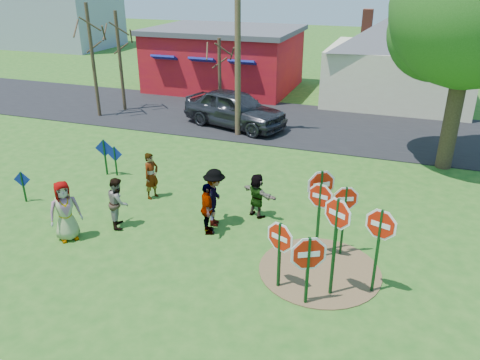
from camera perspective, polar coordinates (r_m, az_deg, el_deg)
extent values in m
plane|color=#235919|center=(14.73, -7.10, -5.42)|extent=(120.00, 120.00, 0.00)
cube|color=black|center=(24.71, 4.72, 7.10)|extent=(120.00, 7.50, 0.04)
cylinder|color=brown|center=(12.72, 9.66, -10.77)|extent=(3.20, 3.20, 0.03)
cube|color=#A41020|center=(31.99, -1.85, 14.35)|extent=(9.00, 7.00, 3.60)
cube|color=#4C4C51|center=(31.72, -1.90, 17.83)|extent=(9.40, 7.40, 0.30)
cube|color=navy|center=(29.70, -9.12, 14.49)|extent=(1.60, 0.78, 0.45)
cube|color=navy|center=(28.62, -4.55, 14.35)|extent=(1.60, 0.78, 0.45)
cube|color=navy|center=(27.71, 0.33, 14.10)|extent=(1.60, 0.78, 0.45)
cube|color=beige|center=(29.92, 18.68, 12.06)|extent=(8.00, 7.00, 3.20)
pyramid|color=#4C4C51|center=(29.44, 19.70, 19.28)|extent=(9.40, 9.40, 2.20)
cube|color=brown|center=(28.61, 15.25, 18.08)|extent=(0.55, 0.55, 1.40)
cube|color=brown|center=(30.53, 23.43, 17.34)|extent=(0.55, 0.55, 1.40)
cube|color=#8C939E|center=(53.62, -21.09, 19.19)|extent=(10.00, 8.00, 8.00)
cube|color=#103A16|center=(11.52, 4.81, -9.21)|extent=(0.08, 0.09, 1.80)
cylinder|color=white|center=(11.25, 4.90, -6.98)|extent=(0.97, 0.43, 1.05)
cylinder|color=red|center=(11.25, 4.90, -6.98)|extent=(0.83, 0.38, 0.90)
cube|color=white|center=(11.25, 4.90, -6.98)|extent=(0.42, 0.19, 0.13)
cube|color=#103A16|center=(12.62, 9.53, -5.13)|extent=(0.06, 0.07, 2.24)
cylinder|color=white|center=(12.26, 9.78, -1.94)|extent=(0.91, 0.22, 0.93)
cylinder|color=red|center=(12.26, 9.78, -1.94)|extent=(0.79, 0.20, 0.81)
cube|color=white|center=(12.26, 9.78, -1.94)|extent=(0.40, 0.10, 0.12)
cylinder|color=gold|center=(12.26, 9.78, -1.94)|extent=(0.91, 0.22, 0.93)
cube|color=#103A16|center=(11.23, 11.42, -8.22)|extent=(0.08, 0.09, 2.60)
cylinder|color=white|center=(10.77, 11.82, -4.03)|extent=(0.88, 0.54, 1.02)
cylinder|color=red|center=(10.77, 11.82, -4.03)|extent=(0.77, 0.47, 0.88)
cube|color=white|center=(10.77, 11.82, -4.03)|extent=(0.39, 0.23, 0.13)
cube|color=#103A16|center=(12.97, 12.48, -4.99)|extent=(0.07, 0.08, 2.07)
cylinder|color=white|center=(12.65, 12.75, -2.25)|extent=(0.87, 0.39, 0.94)
cylinder|color=red|center=(12.65, 12.75, -2.25)|extent=(0.75, 0.34, 0.81)
cube|color=white|center=(12.65, 12.75, -2.25)|extent=(0.38, 0.17, 0.12)
cylinder|color=gold|center=(12.65, 12.75, -2.25)|extent=(0.87, 0.39, 0.94)
cube|color=#103A16|center=(11.06, 8.22, -10.98)|extent=(0.09, 0.10, 1.80)
cylinder|color=white|center=(10.79, 8.37, -8.90)|extent=(1.04, 0.56, 1.16)
cylinder|color=red|center=(10.79, 8.37, -8.90)|extent=(0.90, 0.48, 1.00)
cube|color=white|center=(10.79, 8.37, -8.90)|extent=(0.46, 0.24, 0.14)
cube|color=#103A16|center=(11.66, 16.36, -8.46)|extent=(0.07, 0.08, 2.26)
cylinder|color=white|center=(11.28, 16.80, -5.23)|extent=(0.99, 0.35, 1.04)
cylinder|color=red|center=(11.28, 16.80, -5.23)|extent=(0.85, 0.31, 0.89)
cube|color=white|center=(11.28, 16.80, -5.23)|extent=(0.43, 0.15, 0.13)
cylinder|color=gold|center=(11.28, 16.80, -5.23)|extent=(0.99, 0.35, 1.04)
cube|color=#103A16|center=(12.79, 9.59, -4.06)|extent=(0.09, 0.09, 2.50)
cylinder|color=white|center=(12.41, 9.86, -0.55)|extent=(0.87, 0.63, 1.06)
cylinder|color=red|center=(12.41, 9.86, -0.55)|extent=(0.75, 0.55, 0.91)
cube|color=white|center=(12.41, 9.86, -0.55)|extent=(0.38, 0.28, 0.13)
cube|color=#103A16|center=(17.41, -24.89, -0.78)|extent=(0.06, 0.06, 1.10)
cube|color=navy|center=(17.30, -25.05, 0.07)|extent=(0.55, 0.17, 0.57)
cube|color=#103A16|center=(18.62, -16.10, 2.67)|extent=(0.07, 0.08, 1.41)
cube|color=navy|center=(18.49, -16.24, 3.75)|extent=(0.68, 0.19, 0.70)
cube|color=#103A16|center=(18.48, -14.93, 2.23)|extent=(0.05, 0.06, 1.17)
cube|color=navy|center=(18.37, -15.03, 3.09)|extent=(0.61, 0.08, 0.61)
imported|color=#3E478F|center=(14.37, -20.56, -3.55)|extent=(1.02, 1.06, 1.83)
imported|color=#267F74|center=(16.27, -10.75, 0.52)|extent=(0.55, 0.69, 1.64)
imported|color=brown|center=(14.69, -14.62, -2.63)|extent=(0.91, 0.97, 1.60)
imported|color=#333338|center=(14.24, -3.11, -2.16)|extent=(0.97, 1.32, 1.84)
imported|color=#4E325B|center=(13.84, -4.02, -3.53)|extent=(0.80, 1.02, 1.62)
imported|color=#1E562B|center=(14.80, 2.08, -1.88)|extent=(1.40, 1.00, 1.46)
imported|color=#313136|center=(23.56, -0.64, 8.70)|extent=(5.78, 3.61, 1.83)
cylinder|color=#4C3823|center=(21.62, -0.28, 16.65)|extent=(0.27, 0.27, 8.82)
cylinder|color=#382819|center=(19.85, 24.62, 7.97)|extent=(0.62, 0.62, 4.85)
sphere|color=#1D5115|center=(19.30, 26.56, 18.34)|extent=(5.73, 5.73, 5.73)
sphere|color=#1D5115|center=(20.19, 22.92, 16.23)|extent=(3.75, 3.75, 3.75)
cylinder|color=#382819|center=(26.16, -17.47, 13.56)|extent=(0.18, 0.18, 5.81)
cylinder|color=#382819|center=(26.20, -2.50, 12.59)|extent=(0.18, 0.18, 3.99)
cylinder|color=#382819|center=(27.07, -14.39, 13.72)|extent=(0.18, 0.18, 5.34)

